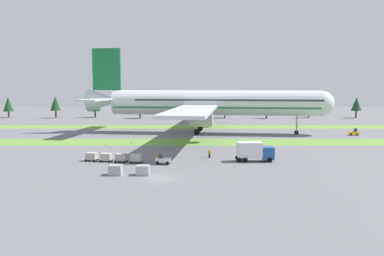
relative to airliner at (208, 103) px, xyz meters
The scene contains 20 objects.
ground_plane 56.61m from the airliner, 99.57° to the right, with size 400.00×400.00×0.00m, color slate.
grass_strip_near 22.04m from the airliner, 117.48° to the right, with size 320.00×11.58×0.01m, color olive.
grass_strip_far 21.59m from the airliner, 118.23° to the left, with size 320.00×11.58×0.01m, color olive.
airliner is the anchor object (origin of this frame).
baggage_tug 46.06m from the airliner, 102.13° to the right, with size 2.81×1.79×1.97m.
cargo_dolly_lead 46.38m from the airliner, 108.44° to the right, with size 2.45×1.91×1.55m.
cargo_dolly_second 46.82m from the airliner, 112.02° to the right, with size 2.45×1.91×1.55m.
cargo_dolly_third 47.43m from the airliner, 115.52° to the right, with size 2.45×1.91×1.55m.
cargo_dolly_fourth 48.21m from the airliner, 118.91° to the right, with size 2.45×1.91×1.55m.
catering_truck 43.16m from the airliner, 80.26° to the right, with size 6.99×2.39×3.58m.
pushback_tractor 42.56m from the airliner, ahead, with size 2.74×1.61×1.97m.
ground_crew_marshaller 44.64m from the airliner, 104.03° to the right, with size 0.36×0.53×1.74m.
ground_crew_loader 39.52m from the airliner, 91.39° to the right, with size 0.50×0.36×1.74m.
uld_container_0 55.70m from the airliner, 107.20° to the right, with size 2.00×1.60×1.56m, color #A3A3A8.
uld_container_1 54.63m from the airliner, 102.86° to the right, with size 2.00×1.60×1.51m, color #A3A3A8.
taxiway_marker_0 25.65m from the airliner, 74.89° to the right, with size 0.44×0.44×0.60m, color orange.
taxiway_marker_1 29.50m from the airliner, 132.15° to the right, with size 0.44×0.44×0.55m, color orange.
taxiway_marker_2 34.86m from the airliner, 137.78° to the right, with size 0.44×0.44×0.45m, color orange.
taxiway_marker_3 26.58m from the airliner, 108.17° to the right, with size 0.44×0.44×0.59m, color orange.
distant_tree_line 53.81m from the airliner, 100.84° to the left, with size 156.04×10.52×11.39m.
Camera 1 is at (4.97, -55.40, 13.87)m, focal length 35.28 mm.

